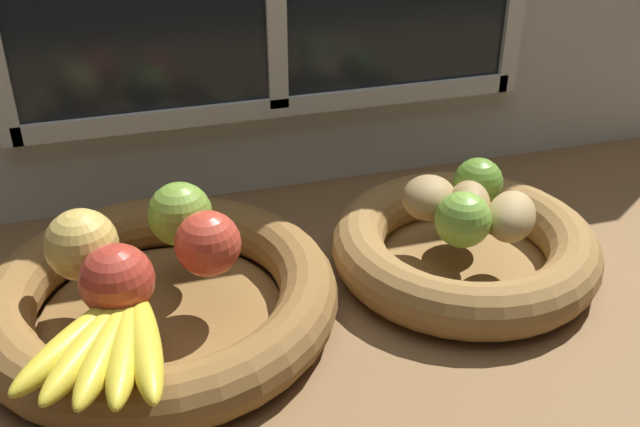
{
  "coord_description": "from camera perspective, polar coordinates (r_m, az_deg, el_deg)",
  "views": [
    {
      "loc": [
        -19.93,
        -59.19,
        47.9
      ],
      "look_at": [
        -1.54,
        3.57,
        9.91
      ],
      "focal_mm": 42.0,
      "sensor_mm": 36.0,
      "label": 1
    }
  ],
  "objects": [
    {
      "name": "fruit_bowl_left",
      "position": [
        0.77,
        -12.06,
        -6.34
      ],
      "size": [
        35.84,
        35.84,
        5.91
      ],
      "color": "brown",
      "rests_on": "ground_plane"
    },
    {
      "name": "potato_oblong",
      "position": [
        0.83,
        8.31,
        1.2
      ],
      "size": [
        8.36,
        8.56,
        4.67
      ],
      "primitive_type": "ellipsoid",
      "rotation": [
        0.0,
        0.0,
        1.05
      ],
      "color": "#A38451",
      "rests_on": "fruit_bowl_right"
    },
    {
      "name": "apple_golden_left",
      "position": [
        0.75,
        -17.7,
        -2.28
      ],
      "size": [
        7.02,
        7.02,
        7.02
      ],
      "primitive_type": "sphere",
      "color": "#DBB756",
      "rests_on": "fruit_bowl_left"
    },
    {
      "name": "apple_red_right",
      "position": [
        0.73,
        -8.53,
        -2.29
      ],
      "size": [
        6.48,
        6.48,
        6.48
      ],
      "primitive_type": "sphere",
      "color": "#CC422D",
      "rests_on": "fruit_bowl_left"
    },
    {
      "name": "ground_plane",
      "position": [
        0.8,
        1.81,
        -8.21
      ],
      "size": [
        140.0,
        90.0,
        3.0
      ],
      "primitive_type": "cube",
      "color": "brown"
    },
    {
      "name": "potato_large",
      "position": [
        0.82,
        11.28,
        0.66
      ],
      "size": [
        6.91,
        8.09,
        4.73
      ],
      "primitive_type": "ellipsoid",
      "rotation": [
        0.0,
        0.0,
        1.16
      ],
      "color": "#A38451",
      "rests_on": "fruit_bowl_right"
    },
    {
      "name": "apple_green_back",
      "position": [
        0.78,
        -10.61,
        -0.05
      ],
      "size": [
        6.68,
        6.68,
        6.68
      ],
      "primitive_type": "sphere",
      "color": "#7AA338",
      "rests_on": "fruit_bowl_left"
    },
    {
      "name": "lime_near",
      "position": [
        0.78,
        10.89,
        -0.53
      ],
      "size": [
        5.86,
        5.86,
        5.86
      ],
      "primitive_type": "sphere",
      "color": "#7AAD3D",
      "rests_on": "fruit_bowl_right"
    },
    {
      "name": "potato_small",
      "position": [
        0.81,
        14.19,
        -0.05
      ],
      "size": [
        8.56,
        8.99,
        4.81
      ],
      "primitive_type": "ellipsoid",
      "rotation": [
        0.0,
        0.0,
        4.05
      ],
      "color": "tan",
      "rests_on": "fruit_bowl_right"
    },
    {
      "name": "lime_far",
      "position": [
        0.86,
        11.95,
        2.35
      ],
      "size": [
        5.56,
        5.56,
        5.56
      ],
      "primitive_type": "sphere",
      "color": "olive",
      "rests_on": "fruit_bowl_right"
    },
    {
      "name": "banana_bunch_front",
      "position": [
        0.66,
        -15.67,
        -9.35
      ],
      "size": [
        12.96,
        16.5,
        2.79
      ],
      "color": "yellow",
      "rests_on": "fruit_bowl_left"
    },
    {
      "name": "fruit_bowl_right",
      "position": [
        0.85,
        10.92,
        -2.56
      ],
      "size": [
        29.66,
        29.66,
        5.91
      ],
      "color": "olive",
      "rests_on": "ground_plane"
    },
    {
      "name": "apple_red_front",
      "position": [
        0.69,
        -15.21,
        -4.95
      ],
      "size": [
        6.76,
        6.76,
        6.76
      ],
      "primitive_type": "sphere",
      "color": "#B73828",
      "rests_on": "fruit_bowl_left"
    }
  ]
}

